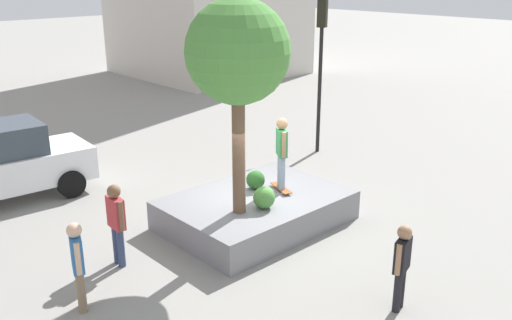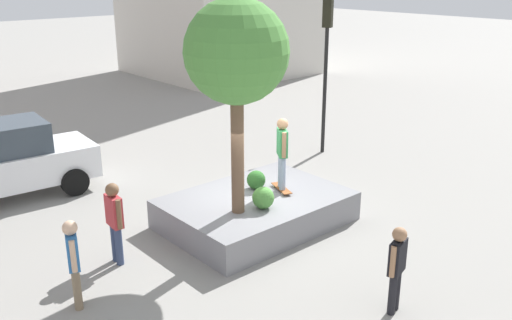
{
  "view_description": "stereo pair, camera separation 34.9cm",
  "coord_description": "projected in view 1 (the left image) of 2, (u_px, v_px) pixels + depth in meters",
  "views": [
    {
      "loc": [
        -8.12,
        -8.87,
        5.73
      ],
      "look_at": [
        0.04,
        -0.1,
        1.6
      ],
      "focal_mm": 38.89,
      "sensor_mm": 36.0,
      "label": 1
    },
    {
      "loc": [
        -7.86,
        -9.11,
        5.73
      ],
      "look_at": [
        0.04,
        -0.1,
        1.6
      ],
      "focal_mm": 38.89,
      "sensor_mm": 36.0,
      "label": 2
    }
  ],
  "objects": [
    {
      "name": "planter_ledge",
      "position": [
        256.0,
        210.0,
        13.08
      ],
      "size": [
        4.12,
        2.94,
        0.7
      ],
      "primitive_type": "cube",
      "color": "gray",
      "rests_on": "ground"
    },
    {
      "name": "pedestrian_crossing",
      "position": [
        402.0,
        262.0,
        9.57
      ],
      "size": [
        0.54,
        0.29,
        1.63
      ],
      "color": "black",
      "rests_on": "ground"
    },
    {
      "name": "skateboarder",
      "position": [
        282.0,
        148.0,
        12.98
      ],
      "size": [
        0.42,
        0.5,
        1.72
      ],
      "color": "#8C9EB7",
      "rests_on": "skateboard"
    },
    {
      "name": "police_car",
      "position": [
        0.0,
        163.0,
        14.23
      ],
      "size": [
        4.47,
        2.33,
        2.01
      ],
      "color": "white",
      "rests_on": "ground"
    },
    {
      "name": "plaza_tree",
      "position": [
        238.0,
        54.0,
        11.03
      ],
      "size": [
        2.14,
        2.14,
        4.55
      ],
      "color": "brown",
      "rests_on": "planter_ledge"
    },
    {
      "name": "passerby_with_bag",
      "position": [
        116.0,
        219.0,
        11.04
      ],
      "size": [
        0.27,
        0.59,
        1.75
      ],
      "color": "navy",
      "rests_on": "ground"
    },
    {
      "name": "boxwood_shrub",
      "position": [
        256.0,
        180.0,
        13.35
      ],
      "size": [
        0.46,
        0.46,
        0.46
      ],
      "primitive_type": "sphere",
      "color": "#2D6628",
      "rests_on": "planter_ledge"
    },
    {
      "name": "bystander_watching",
      "position": [
        78.0,
        261.0,
        9.55
      ],
      "size": [
        0.34,
        0.54,
        1.68
      ],
      "color": "#847056",
      "rests_on": "ground"
    },
    {
      "name": "traffic_light_corner",
      "position": [
        321.0,
        51.0,
        17.36
      ],
      "size": [
        0.37,
        0.35,
        4.88
      ],
      "color": "black",
      "rests_on": "ground"
    },
    {
      "name": "skateboard",
      "position": [
        281.0,
        188.0,
        13.3
      ],
      "size": [
        0.47,
        0.82,
        0.07
      ],
      "color": "brown",
      "rests_on": "planter_ledge"
    },
    {
      "name": "ground_plane",
      "position": [
        252.0,
        222.0,
        13.24
      ],
      "size": [
        120.0,
        120.0,
        0.0
      ],
      "primitive_type": "plane",
      "color": "gray"
    },
    {
      "name": "hedge_clump",
      "position": [
        264.0,
        198.0,
        12.26
      ],
      "size": [
        0.49,
        0.49,
        0.49
      ],
      "primitive_type": "sphere",
      "color": "#4C8C3D",
      "rests_on": "planter_ledge"
    }
  ]
}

